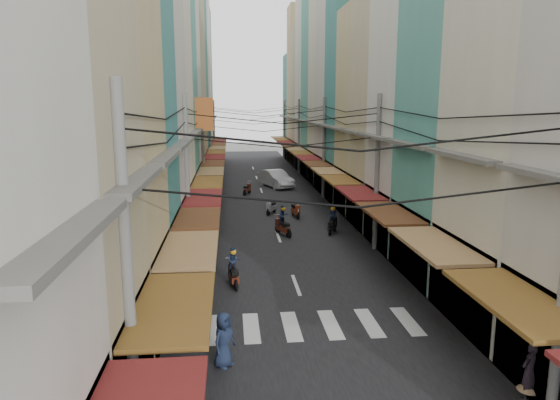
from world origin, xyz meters
TOP-DOWN VIEW (x-y plane):
  - ground at (0.00, 0.00)m, footprint 160.00×160.00m
  - road at (0.00, 20.00)m, footprint 10.00×80.00m
  - sidewalk_left at (-6.50, 20.00)m, footprint 3.00×80.00m
  - sidewalk_right at (6.50, 20.00)m, footprint 3.00×80.00m
  - crosswalk at (-0.00, -6.00)m, footprint 7.55×2.40m
  - building_row_left at (-7.92, 16.56)m, footprint 7.80×67.67m
  - building_row_right at (7.92, 16.45)m, footprint 7.80×68.98m
  - utility_poles at (0.00, 15.01)m, footprint 10.20×66.13m
  - white_car at (1.49, 23.79)m, footprint 6.06×4.08m
  - bicycle at (5.95, 2.34)m, footprint 1.69×0.91m
  - moving_scooters at (0.34, 7.28)m, footprint 6.49×23.71m
  - parked_scooters at (3.86, -3.10)m, footprint 12.81×11.55m
  - pedestrians at (-4.09, 1.97)m, footprint 12.95×25.32m
  - market_umbrella at (5.93, -6.10)m, footprint 2.42×2.42m
  - traffic_sign at (5.64, -1.93)m, footprint 0.10×0.69m

SIDE VIEW (x-z plane):
  - ground at x=0.00m, z-range 0.00..0.00m
  - white_car at x=1.49m, z-range -1.00..1.00m
  - bicycle at x=5.95m, z-range -0.55..0.55m
  - road at x=0.00m, z-range 0.00..0.02m
  - crosswalk at x=0.00m, z-range 0.02..0.03m
  - sidewalk_left at x=-6.50m, z-range 0.00..0.06m
  - sidewalk_right at x=6.50m, z-range 0.00..0.06m
  - parked_scooters at x=3.86m, z-range -0.04..0.97m
  - moving_scooters at x=0.34m, z-range -0.40..1.42m
  - pedestrians at x=-4.09m, z-range -0.08..2.18m
  - market_umbrella at x=5.93m, z-range 0.97..3.53m
  - traffic_sign at x=5.64m, z-range 0.75..3.90m
  - utility_poles at x=0.00m, z-range 2.49..10.69m
  - building_row_right at x=7.92m, z-range -1.89..20.71m
  - building_row_left at x=-7.92m, z-range -2.07..21.63m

